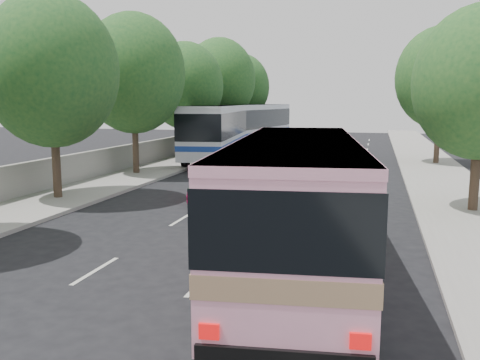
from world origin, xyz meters
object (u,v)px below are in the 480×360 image
(pink_bus, at_px, (297,192))
(pink_taxi, at_px, (213,183))
(white_pickup, at_px, (255,161))
(tour_coach_front, at_px, (217,128))
(tour_coach_rear, at_px, (256,121))

(pink_bus, xyz_separation_m, pink_taxi, (-5.13, 9.19, -1.42))
(pink_bus, relative_size, white_pickup, 1.97)
(pink_taxi, bearing_deg, tour_coach_front, 99.89)
(pink_bus, height_order, tour_coach_front, tour_coach_front)
(pink_taxi, xyz_separation_m, tour_coach_front, (-4.30, 14.30, 1.71))
(white_pickup, height_order, tour_coach_rear, tour_coach_rear)
(pink_taxi, height_order, white_pickup, white_pickup)
(tour_coach_front, bearing_deg, tour_coach_rear, 82.61)
(pink_bus, distance_m, tour_coach_front, 25.31)
(tour_coach_front, bearing_deg, white_pickup, -62.97)
(tour_coach_front, relative_size, tour_coach_rear, 1.00)
(pink_bus, xyz_separation_m, tour_coach_front, (-9.43, 23.49, 0.29))
(pink_bus, relative_size, pink_taxi, 2.65)
(white_pickup, bearing_deg, tour_coach_front, 118.10)
(pink_bus, height_order, white_pickup, pink_bus)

